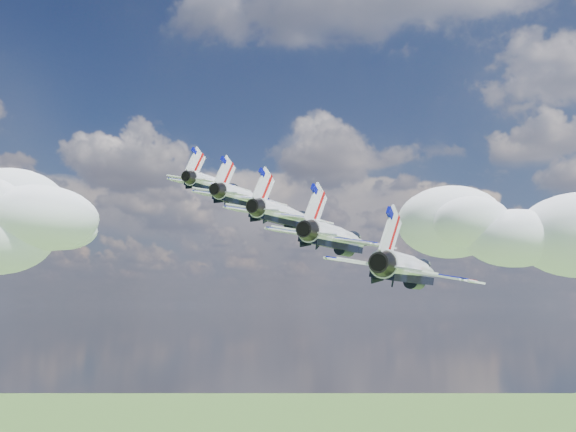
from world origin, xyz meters
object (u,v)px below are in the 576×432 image
(jet_0, at_px, (219,186))
(jet_1, at_px, (249,199))
(jet_2, at_px, (288,216))
(jet_3, at_px, (339,238))
(jet_4, at_px, (411,269))

(jet_0, relative_size, jet_1, 1.00)
(jet_1, height_order, jet_2, jet_1)
(jet_3, height_order, jet_4, jet_3)
(jet_0, distance_m, jet_3, 33.77)
(jet_1, relative_size, jet_3, 1.00)
(jet_1, bearing_deg, jet_4, -36.45)
(jet_2, distance_m, jet_4, 22.52)
(jet_3, bearing_deg, jet_2, 143.55)
(jet_0, bearing_deg, jet_3, -36.45)
(jet_2, bearing_deg, jet_3, -36.45)
(jet_1, height_order, jet_4, jet_1)
(jet_0, xyz_separation_m, jet_2, (14.68, -15.61, -6.92))
(jet_1, distance_m, jet_2, 11.26)
(jet_2, relative_size, jet_3, 1.00)
(jet_2, height_order, jet_4, jet_2)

